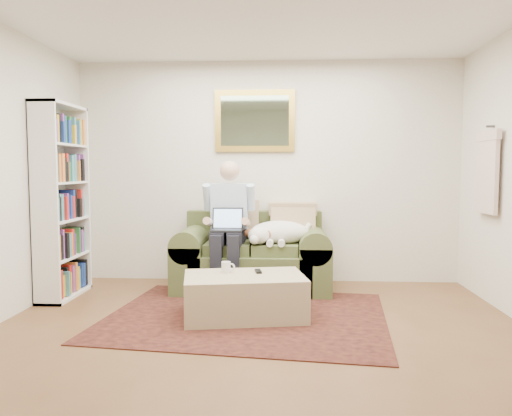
# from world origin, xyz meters

# --- Properties ---
(room_shell) EXTENTS (4.51, 5.00, 2.61)m
(room_shell) POSITION_xyz_m (0.00, 0.35, 1.30)
(room_shell) COLOR brown
(room_shell) RESTS_ON ground
(rug) EXTENTS (2.68, 2.25, 0.01)m
(rug) POSITION_xyz_m (-0.13, 0.99, 0.01)
(rug) COLOR black
(rug) RESTS_ON room_shell
(sofa) EXTENTS (1.70, 0.86, 1.02)m
(sofa) POSITION_xyz_m (-0.15, 2.04, 0.29)
(sofa) COLOR #4C5B30
(sofa) RESTS_ON room_shell
(seated_man) EXTENTS (0.56, 0.80, 1.43)m
(seated_man) POSITION_xyz_m (-0.40, 1.88, 0.71)
(seated_man) COLOR #8CADD8
(seated_man) RESTS_ON sofa
(laptop) EXTENTS (0.33, 0.26, 0.24)m
(laptop) POSITION_xyz_m (-0.40, 1.82, 0.75)
(laptop) COLOR black
(laptop) RESTS_ON seated_man
(sleeping_dog) EXTENTS (0.70, 0.44, 0.26)m
(sleeping_dog) POSITION_xyz_m (0.16, 1.95, 0.65)
(sleeping_dog) COLOR white
(sleeping_dog) RESTS_ON sofa
(ottoman) EXTENTS (1.16, 0.85, 0.39)m
(ottoman) POSITION_xyz_m (-0.15, 0.96, 0.19)
(ottoman) COLOR tan
(ottoman) RESTS_ON room_shell
(coffee_mug) EXTENTS (0.08, 0.08, 0.10)m
(coffee_mug) POSITION_xyz_m (-0.32, 1.07, 0.44)
(coffee_mug) COLOR white
(coffee_mug) RESTS_ON ottoman
(tv_remote) EXTENTS (0.08, 0.16, 0.02)m
(tv_remote) POSITION_xyz_m (-0.03, 1.09, 0.40)
(tv_remote) COLOR black
(tv_remote) RESTS_ON ottoman
(bookshelf) EXTENTS (0.28, 0.80, 2.00)m
(bookshelf) POSITION_xyz_m (-2.10, 1.60, 1.00)
(bookshelf) COLOR white
(bookshelf) RESTS_ON room_shell
(wall_mirror) EXTENTS (0.94, 0.04, 0.72)m
(wall_mirror) POSITION_xyz_m (-0.15, 2.47, 1.90)
(wall_mirror) COLOR gold
(wall_mirror) RESTS_ON room_shell
(hanging_shirt) EXTENTS (0.06, 0.52, 0.90)m
(hanging_shirt) POSITION_xyz_m (2.19, 1.60, 1.35)
(hanging_shirt) COLOR beige
(hanging_shirt) RESTS_ON room_shell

